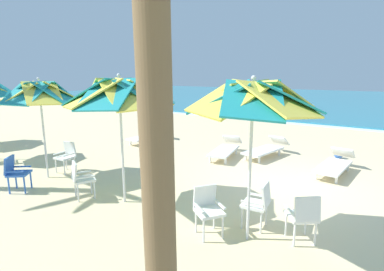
# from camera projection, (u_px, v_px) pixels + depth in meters

# --- Properties ---
(ground_plane) EXTENTS (80.00, 80.00, 0.00)m
(ground_plane) POSITION_uv_depth(u_px,v_px,m) (287.00, 187.00, 7.47)
(ground_plane) COLOR beige
(sea) EXTENTS (80.00, 36.00, 0.10)m
(sea) POSITION_uv_depth(u_px,v_px,m) (370.00, 101.00, 30.44)
(sea) COLOR teal
(sea) RESTS_ON ground
(surf_foam) EXTENTS (80.00, 0.70, 0.01)m
(surf_foam) POSITION_uv_depth(u_px,v_px,m) (345.00, 128.00, 15.57)
(surf_foam) COLOR white
(surf_foam) RESTS_ON ground
(beach_umbrella_0) EXTENTS (2.17, 2.17, 2.75)m
(beach_umbrella_0) POSITION_uv_depth(u_px,v_px,m) (253.00, 99.00, 4.65)
(beach_umbrella_0) COLOR silver
(beach_umbrella_0) RESTS_ON ground
(plastic_chair_0) EXTENTS (0.51, 0.48, 0.87)m
(plastic_chair_0) POSITION_uv_depth(u_px,v_px,m) (259.00, 202.00, 5.42)
(plastic_chair_0) COLOR white
(plastic_chair_0) RESTS_ON ground
(plastic_chair_1) EXTENTS (0.63, 0.62, 0.87)m
(plastic_chair_1) POSITION_uv_depth(u_px,v_px,m) (208.00, 207.00, 5.22)
(plastic_chair_1) COLOR white
(plastic_chair_1) RESTS_ON ground
(plastic_chair_2) EXTENTS (0.63, 0.63, 0.87)m
(plastic_chair_2) POSITION_uv_depth(u_px,v_px,m) (303.00, 215.00, 4.93)
(plastic_chair_2) COLOR white
(plastic_chair_2) RESTS_ON ground
(beach_umbrella_1) EXTENTS (2.30, 2.30, 2.78)m
(beach_umbrella_1) POSITION_uv_depth(u_px,v_px,m) (120.00, 94.00, 6.14)
(beach_umbrella_1) COLOR silver
(beach_umbrella_1) RESTS_ON ground
(plastic_chair_3) EXTENTS (0.59, 0.61, 0.87)m
(plastic_chair_3) POSITION_uv_depth(u_px,v_px,m) (81.00, 177.00, 6.71)
(plastic_chair_3) COLOR white
(plastic_chair_3) RESTS_ON ground
(beach_umbrella_2) EXTENTS (2.05, 2.05, 2.69)m
(beach_umbrella_2) POSITION_uv_depth(u_px,v_px,m) (40.00, 93.00, 7.71)
(beach_umbrella_2) COLOR silver
(beach_umbrella_2) RESTS_ON ground
(plastic_chair_4) EXTENTS (0.63, 0.63, 0.87)m
(plastic_chair_4) POSITION_uv_depth(u_px,v_px,m) (16.00, 171.00, 7.13)
(plastic_chair_4) COLOR blue
(plastic_chair_4) RESTS_ON ground
(plastic_chair_5) EXTENTS (0.48, 0.51, 0.87)m
(plastic_chair_5) POSITION_uv_depth(u_px,v_px,m) (67.00, 155.00, 8.56)
(plastic_chair_5) COLOR white
(plastic_chair_5) RESTS_ON ground
(sun_lounger_0) EXTENTS (0.81, 2.19, 0.62)m
(sun_lounger_0) POSITION_uv_depth(u_px,v_px,m) (335.00, 164.00, 8.46)
(sun_lounger_0) COLOR white
(sun_lounger_0) RESTS_ON ground
(sun_lounger_1) EXTENTS (1.01, 2.22, 0.62)m
(sun_lounger_1) POSITION_uv_depth(u_px,v_px,m) (266.00, 148.00, 10.18)
(sun_lounger_1) COLOR white
(sun_lounger_1) RESTS_ON ground
(sun_lounger_2) EXTENTS (1.02, 2.22, 0.62)m
(sun_lounger_2) POSITION_uv_depth(u_px,v_px,m) (225.00, 149.00, 10.17)
(sun_lounger_2) COLOR white
(sun_lounger_2) RESTS_ON ground
(sun_lounger_3) EXTENTS (0.68, 2.16, 0.62)m
(sun_lounger_3) POSITION_uv_depth(u_px,v_px,m) (150.00, 135.00, 12.35)
(sun_lounger_3) COLOR white
(sun_lounger_3) RESTS_ON ground
(beach_ball) EXTENTS (0.28, 0.28, 0.28)m
(beach_ball) POSITION_uv_depth(u_px,v_px,m) (338.00, 154.00, 9.97)
(beach_ball) COLOR blue
(beach_ball) RESTS_ON ground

